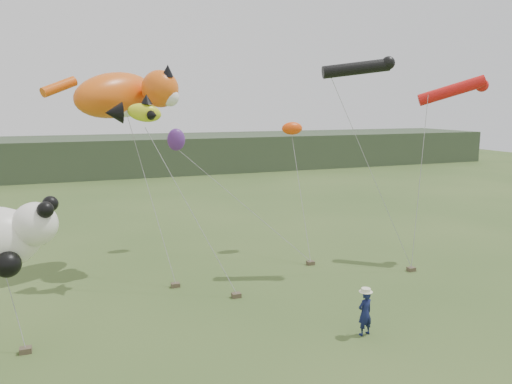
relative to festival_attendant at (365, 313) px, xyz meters
The scene contains 8 objects.
ground 1.82m from the festival_attendant, behind, with size 120.00×120.00×0.00m, color #385123.
headland 44.95m from the festival_attendant, 96.08° to the left, with size 90.00×13.00×4.00m.
festival_attendant is the anchor object (origin of this frame).
sandbag_anchors 5.70m from the festival_attendant, 113.22° to the left, with size 16.52×4.90×0.18m.
cat_kite 14.06m from the festival_attendant, 121.60° to the left, with size 5.93×4.38×2.63m.
fish_kite 12.07m from the festival_attendant, 128.22° to the left, with size 2.33×1.57×1.23m.
tube_kites 11.98m from the festival_attendant, 44.39° to the left, with size 8.67×2.19×2.19m.
misc_kites 12.99m from the festival_attendant, 95.79° to the left, with size 6.74×2.78×1.50m.
Camera 1 is at (-7.30, -13.32, 7.60)m, focal length 35.00 mm.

